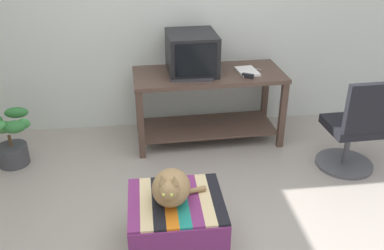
{
  "coord_description": "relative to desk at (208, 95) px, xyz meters",
  "views": [
    {
      "loc": [
        -0.34,
        -2.21,
        2.13
      ],
      "look_at": [
        0.03,
        0.85,
        0.55
      ],
      "focal_mm": 39.21,
      "sensor_mm": 36.0,
      "label": 1
    }
  ],
  "objects": [
    {
      "name": "desk",
      "position": [
        0.0,
        0.0,
        0.0
      ],
      "size": [
        1.48,
        0.68,
        0.72
      ],
      "rotation": [
        0.0,
        0.0,
        0.03
      ],
      "color": "#4C382D",
      "rests_on": "ground_plane"
    },
    {
      "name": "office_chair",
      "position": [
        1.19,
        -0.73,
        -0.11
      ],
      "size": [
        0.52,
        0.52,
        0.89
      ],
      "rotation": [
        0.0,
        0.0,
        3.18
      ],
      "color": "#4C4C51",
      "rests_on": "ground_plane"
    },
    {
      "name": "ground_plane",
      "position": [
        -0.28,
        -1.6,
        -0.49
      ],
      "size": [
        14.0,
        14.0,
        0.0
      ],
      "primitive_type": "plane",
      "color": "#9E9389"
    },
    {
      "name": "potted_plant",
      "position": [
        -1.88,
        -0.27,
        -0.24
      ],
      "size": [
        0.45,
        0.38,
        0.52
      ],
      "color": "#3D3D42",
      "rests_on": "ground_plane"
    },
    {
      "name": "keyboard",
      "position": [
        -0.18,
        -0.15,
        0.24
      ],
      "size": [
        0.41,
        0.18,
        0.02
      ],
      "primitive_type": "cube",
      "rotation": [
        0.0,
        0.0,
        -0.07
      ],
      "color": "#333338",
      "rests_on": "desk"
    },
    {
      "name": "cat",
      "position": [
        -0.49,
        -1.56,
        0.02
      ],
      "size": [
        0.4,
        0.37,
        0.29
      ],
      "rotation": [
        0.0,
        0.0,
        -0.19
      ],
      "color": "#9E7A4C",
      "rests_on": "ottoman_with_blanket"
    },
    {
      "name": "book",
      "position": [
        0.37,
        -0.03,
        0.24
      ],
      "size": [
        0.21,
        0.29,
        0.02
      ],
      "primitive_type": "cube",
      "rotation": [
        0.0,
        0.0,
        0.11
      ],
      "color": "white",
      "rests_on": "desk"
    },
    {
      "name": "stapler",
      "position": [
        0.35,
        -0.18,
        0.25
      ],
      "size": [
        0.11,
        0.09,
        0.04
      ],
      "primitive_type": "cube",
      "rotation": [
        0.0,
        0.0,
        1.04
      ],
      "color": "black",
      "rests_on": "desk"
    },
    {
      "name": "tv_monitor",
      "position": [
        -0.16,
        0.05,
        0.42
      ],
      "size": [
        0.48,
        0.54,
        0.38
      ],
      "rotation": [
        0.0,
        0.0,
        0.03
      ],
      "color": "black",
      "rests_on": "desk"
    },
    {
      "name": "pen",
      "position": [
        0.47,
        0.05,
        0.23
      ],
      "size": [
        0.13,
        0.07,
        0.01
      ],
      "primitive_type": "cylinder",
      "rotation": [
        0.0,
        1.57,
        2.69
      ],
      "color": "#B7B7BC",
      "rests_on": "desk"
    },
    {
      "name": "ottoman_with_blanket",
      "position": [
        -0.46,
        -1.54,
        -0.3
      ],
      "size": [
        0.64,
        0.58,
        0.39
      ],
      "color": "#7A664C",
      "rests_on": "ground_plane"
    },
    {
      "name": "back_wall",
      "position": [
        -0.28,
        0.45,
        0.81
      ],
      "size": [
        8.0,
        0.1,
        2.6
      ],
      "primitive_type": "cube",
      "color": "silver",
      "rests_on": "ground_plane"
    }
  ]
}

